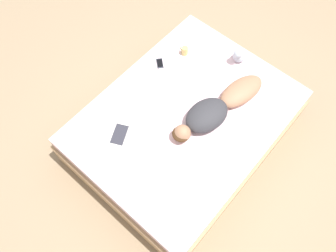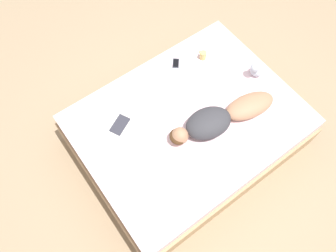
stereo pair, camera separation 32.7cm
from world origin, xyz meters
name	(u,v)px [view 1 (the left image)]	position (x,y,z in m)	size (l,w,h in m)	color
ground_plane	(184,137)	(0.00, 0.00, 0.00)	(12.00, 12.00, 0.00)	#9E8466
bed	(185,127)	(0.00, 0.00, 0.27)	(1.77, 2.30, 0.56)	tan
person	(217,108)	(-0.22, -0.22, 0.64)	(0.48, 1.20, 0.19)	#A37556
open_magazine	(129,137)	(0.27, 0.57, 0.56)	(0.51, 0.47, 0.01)	silver
coffee_mug	(185,51)	(0.52, -0.61, 0.61)	(0.10, 0.07, 0.10)	tan
cell_phone	(160,63)	(0.64, -0.31, 0.56)	(0.15, 0.14, 0.01)	#333842
plush_toy	(239,56)	(0.01, -0.92, 0.65)	(0.14, 0.17, 0.20)	#B2BCCC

